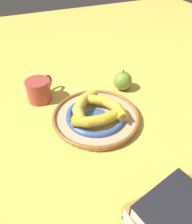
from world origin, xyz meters
The scene contains 7 objects.
ground_plane centered at (0.00, 0.00, 0.00)m, with size 2.80×2.80×0.00m, color gold.
decorative_bowl centered at (-0.03, 0.02, 0.02)m, with size 0.31×0.31×0.03m.
banana_a centered at (0.02, 0.02, 0.05)m, with size 0.10×0.17×0.03m.
banana_b centered at (-0.06, 0.06, 0.05)m, with size 0.14×0.16×0.04m.
banana_c centered at (-0.06, -0.03, 0.05)m, with size 0.18×0.07×0.04m.
coffee_mug centered at (-0.19, 0.22, 0.05)m, with size 0.12×0.12×0.09m.
apple centered at (0.15, 0.15, 0.04)m, with size 0.08×0.08×0.09m.
Camera 1 is at (-0.26, -0.52, 0.53)m, focal length 35.00 mm.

